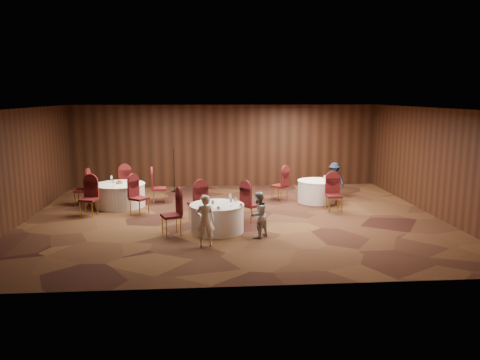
{
  "coord_description": "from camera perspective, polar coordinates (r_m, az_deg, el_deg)",
  "views": [
    {
      "loc": [
        -0.84,
        -13.3,
        3.56
      ],
      "look_at": [
        0.2,
        0.2,
        1.1
      ],
      "focal_mm": 35.0,
      "sensor_mm": 36.0,
      "label": 1
    }
  ],
  "objects": [
    {
      "name": "chairs_right",
      "position": [
        15.43,
        7.99,
        -1.25
      ],
      "size": [
        2.06,
        2.34,
        1.0
      ],
      "color": "#3C0C12",
      "rests_on": "ground"
    },
    {
      "name": "woman_b",
      "position": [
        11.83,
        2.21,
        -4.26
      ],
      "size": [
        0.72,
        0.72,
        1.18
      ],
      "primitive_type": "imported",
      "rotation": [
        0.0,
        0.0,
        3.91
      ],
      "color": "#ADACB1",
      "rests_on": "ground"
    },
    {
      "name": "chairs_main",
      "position": [
        12.99,
        -3.95,
        -3.35
      ],
      "size": [
        2.89,
        2.0,
        1.0
      ],
      "color": "#3C0C12",
      "rests_on": "ground"
    },
    {
      "name": "room_shell",
      "position": [
        13.43,
        -0.79,
        3.47
      ],
      "size": [
        12.0,
        12.0,
        12.0
      ],
      "color": "silver",
      "rests_on": "ground"
    },
    {
      "name": "table_main",
      "position": [
        12.38,
        -2.82,
        -4.63
      ],
      "size": [
        1.43,
        1.43,
        0.74
      ],
      "color": "white",
      "rests_on": "ground"
    },
    {
      "name": "chairs_left",
      "position": [
        15.6,
        -14.54,
        -1.35
      ],
      "size": [
        3.05,
        3.17,
        1.0
      ],
      "color": "#3C0C12",
      "rests_on": "ground"
    },
    {
      "name": "woman_a",
      "position": [
        11.15,
        -4.28,
        -4.97
      ],
      "size": [
        0.48,
        0.34,
        1.26
      ],
      "primitive_type": "imported",
      "rotation": [
        0.0,
        0.0,
        3.23
      ],
      "color": "white",
      "rests_on": "ground"
    },
    {
      "name": "ground",
      "position": [
        13.8,
        -0.77,
        -4.66
      ],
      "size": [
        12.0,
        12.0,
        0.0
      ],
      "primitive_type": "plane",
      "color": "black",
      "rests_on": "ground"
    },
    {
      "name": "mic_stand",
      "position": [
        17.66,
        -8.01,
        0.11
      ],
      "size": [
        0.24,
        0.24,
        1.6
      ],
      "color": "black",
      "rests_on": "ground"
    },
    {
      "name": "table_right",
      "position": [
        15.97,
        9.33,
        -1.34
      ],
      "size": [
        1.29,
        1.29,
        0.74
      ],
      "color": "white",
      "rests_on": "ground"
    },
    {
      "name": "tabletop_main",
      "position": [
        12.17,
        -1.79,
        -2.64
      ],
      "size": [
        1.1,
        1.05,
        0.22
      ],
      "color": "silver",
      "rests_on": "table_main"
    },
    {
      "name": "tabletop_left",
      "position": [
        15.58,
        -14.48,
        -0.16
      ],
      "size": [
        0.83,
        0.88,
        0.22
      ],
      "color": "silver",
      "rests_on": "table_left"
    },
    {
      "name": "man_c",
      "position": [
        16.97,
        11.45,
        0.06
      ],
      "size": [
        0.84,
        0.89,
        1.21
      ],
      "primitive_type": "imported",
      "rotation": [
        0.0,
        0.0,
        5.39
      ],
      "color": "black",
      "rests_on": "ground"
    },
    {
      "name": "tabletop_right",
      "position": [
        15.68,
        10.27,
        0.35
      ],
      "size": [
        0.08,
        0.08,
        0.22
      ],
      "color": "silver",
      "rests_on": "table_right"
    },
    {
      "name": "table_left",
      "position": [
        15.67,
        -14.41,
        -1.76
      ],
      "size": [
        1.62,
        1.62,
        0.74
      ],
      "color": "white",
      "rests_on": "ground"
    }
  ]
}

